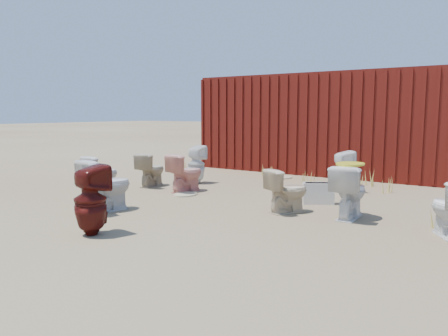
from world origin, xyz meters
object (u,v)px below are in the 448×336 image
Objects in this scene: toilet_back_beige_left at (151,170)px; toilet_back_beige_right at (287,191)px; shipping_container at (325,124)px; toilet_back_e at (343,171)px; toilet_front_c at (106,185)px; toilet_front_a at (101,174)px; toilet_back_a at (196,164)px; loose_tank at (318,193)px; toilet_front_pink at (186,173)px; toilet_front_maroon at (91,200)px; toilet_back_yellowlid at (349,192)px.

toilet_back_beige_left is 3.34m from toilet_back_beige_right.
shipping_container reaches higher than toilet_back_beige_right.
toilet_back_e reaches higher than toilet_back_beige_left.
toilet_front_c reaches higher than toilet_back_beige_right.
toilet_back_a is at bearing -112.98° from toilet_front_a.
toilet_front_a reaches higher than loose_tank.
toilet_back_e is (3.80, 2.48, 0.05)m from toilet_front_a.
toilet_back_e reaches higher than toilet_front_pink.
toilet_front_a is 0.79× the size of toilet_front_maroon.
toilet_back_a reaches higher than toilet_front_pink.
toilet_back_beige_left is (-1.99, -4.29, -0.86)m from shipping_container.
shipping_container is 3.85m from toilet_back_a.
toilet_front_maroon is at bearing -147.98° from loose_tank.
toilet_front_pink is 3.06m from toilet_front_maroon.
toilet_front_a is at bearing 57.36° from toilet_back_a.
toilet_front_a is at bearing -35.50° from toilet_front_maroon.
toilet_front_a is 0.85× the size of toilet_back_a.
toilet_front_c is 1.59× the size of loose_tank.
loose_tank is (1.46, -4.01, -1.02)m from shipping_container.
toilet_back_beige_left is at bearing -53.79° from toilet_front_c.
toilet_back_yellowlid is at bearing -177.32° from toilet_front_pink.
toilet_back_beige_left is 0.89× the size of toilet_back_yellowlid.
shipping_container is at bearing -122.54° from toilet_back_beige_left.
toilet_front_maroon is 3.53m from toilet_back_beige_left.
toilet_front_pink is (1.34, 0.87, 0.02)m from toilet_front_a.
toilet_back_beige_left is 4.19m from toilet_back_yellowlid.
shipping_container is 7.52× the size of toilet_back_a.
toilet_back_beige_right is (2.32, 1.45, -0.07)m from toilet_front_c.
toilet_front_maroon is at bearing -91.07° from shipping_container.
toilet_front_pink is 0.96m from toilet_back_beige_left.
loose_tank is (0.15, 0.84, -0.15)m from toilet_back_beige_right.
toilet_back_beige_left is at bearing -114.85° from shipping_container.
toilet_back_e is (2.46, 1.61, 0.03)m from toilet_front_pink.
toilet_front_a is at bearing 3.84° from toilet_back_yellowlid.
toilet_front_pink is at bearing -65.88° from toilet_front_maroon.
toilet_back_beige_left is at bearing 19.10° from toilet_back_beige_right.
toilet_front_a is 1.60m from toilet_front_pink.
toilet_back_yellowlid is (3.19, 1.63, -0.02)m from toilet_front_c.
toilet_back_a is 3.10m from toilet_back_beige_right.
toilet_front_c is at bearing -169.15° from loose_tank.
toilet_back_beige_left is at bearing 3.71° from toilet_front_pink.
toilet_back_beige_right is (3.68, 0.38, -0.01)m from toilet_front_a.
toilet_front_maroon is (0.87, -0.99, 0.03)m from toilet_front_c.
toilet_front_a is at bearing 41.17° from toilet_front_pink.
shipping_container reaches higher than toilet_front_c.
toilet_front_pink is at bearing 167.81° from toilet_back_beige_left.
toilet_front_pink is 0.92× the size of toilet_back_e.
toilet_front_maroon reaches higher than toilet_back_beige_right.
toilet_front_maroon is (-0.14, -7.29, -0.77)m from shipping_container.
toilet_front_maroon reaches higher than toilet_back_e.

